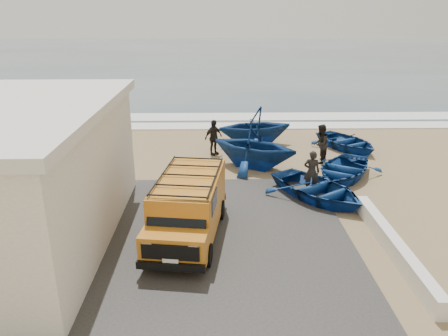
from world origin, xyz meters
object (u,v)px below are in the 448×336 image
object	(u,v)px
boat_near_right	(343,169)
boat_mid_right	(347,142)
parapet	(393,246)
fisherman_front	(312,172)
fisherman_back	(214,137)
fisherman_middle	(320,144)
boat_far_left	(255,126)
boat_mid_left	(254,145)
van	(188,205)
boat_near_left	(317,189)

from	to	relation	value
boat_near_right	boat_mid_right	xyz separation A→B (m)	(1.34, 4.11, -0.02)
parapet	boat_mid_right	distance (m)	10.40
fisherman_front	fisherman_back	bearing A→B (deg)	-39.75
fisherman_middle	fisherman_front	bearing A→B (deg)	11.25
parapet	fisherman_front	world-z (taller)	fisherman_front
boat_far_left	boat_mid_left	bearing A→B (deg)	-17.23
boat_mid_left	boat_far_left	size ratio (longest dim) A/B	1.03
boat_near_right	fisherman_middle	bearing A→B (deg)	137.42
parapet	van	size ratio (longest dim) A/B	1.22
van	boat_mid_left	bearing A→B (deg)	75.61
fisherman_middle	fisherman_back	bearing A→B (deg)	-75.55
boat_near_right	fisherman_front	world-z (taller)	fisherman_front
parapet	van	world-z (taller)	van
van	boat_far_left	world-z (taller)	boat_far_left
parapet	boat_mid_right	world-z (taller)	boat_mid_right
parapet	boat_near_left	world-z (taller)	boat_near_left
boat_near_right	boat_far_left	xyz separation A→B (m)	(-3.34, 4.97, 0.62)
boat_near_right	boat_far_left	world-z (taller)	boat_far_left
fisherman_middle	fisherman_back	world-z (taller)	fisherman_middle
boat_mid_left	van	bearing A→B (deg)	-172.32
fisherman_middle	boat_mid_left	bearing A→B (deg)	-49.91
boat_near_left	fisherman_back	world-z (taller)	fisherman_back
boat_near_left	fisherman_front	size ratio (longest dim) A/B	2.38
van	fisherman_front	world-z (taller)	van
boat_near_right	fisherman_back	distance (m)	6.47
boat_near_left	boat_mid_left	bearing A→B (deg)	86.31
boat_far_left	fisherman_middle	size ratio (longest dim) A/B	2.10
van	boat_mid_right	distance (m)	11.87
boat_near_left	boat_mid_right	distance (m)	6.93
boat_mid_right	fisherman_middle	distance (m)	2.87
boat_mid_right	fisherman_back	distance (m)	6.92
boat_near_right	fisherman_back	bearing A→B (deg)	-178.91
boat_far_left	boat_near_left	bearing A→B (deg)	2.29
boat_near_left	boat_mid_right	size ratio (longest dim) A/B	1.10
boat_far_left	fisherman_front	size ratio (longest dim) A/B	2.26
parapet	boat_mid_right	xyz separation A→B (m)	(1.55, 10.29, 0.11)
boat_near_left	boat_mid_right	xyz separation A→B (m)	(2.92, 6.28, -0.04)
boat_mid_right	boat_far_left	bearing A→B (deg)	142.18
boat_mid_left	parapet	bearing A→B (deg)	-125.48
boat_mid_left	fisherman_middle	xyz separation A→B (m)	(3.15, 0.60, -0.13)
parapet	boat_far_left	distance (m)	11.60
boat_near_right	fisherman_middle	distance (m)	2.15
van	boat_near_right	size ratio (longest dim) A/B	1.26
boat_near_left	boat_near_right	size ratio (longest dim) A/B	1.05
boat_mid_left	fisherman_middle	world-z (taller)	boat_mid_left
boat_mid_left	fisherman_back	xyz separation A→B (m)	(-1.83, 1.92, -0.17)
fisherman_back	boat_near_left	bearing A→B (deg)	-93.81
boat_near_right	boat_mid_left	world-z (taller)	boat_mid_left
parapet	van	bearing A→B (deg)	168.58
boat_mid_left	boat_mid_right	size ratio (longest dim) A/B	1.07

